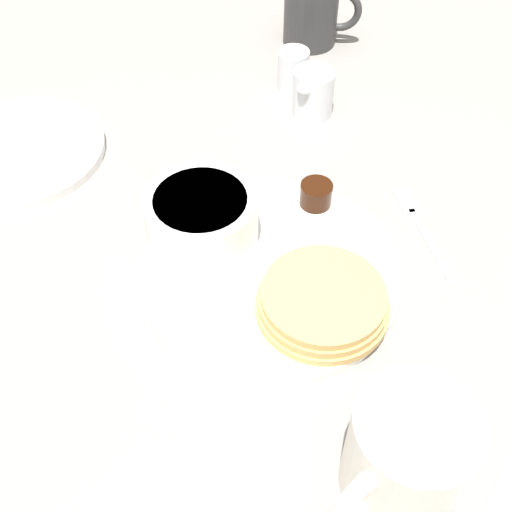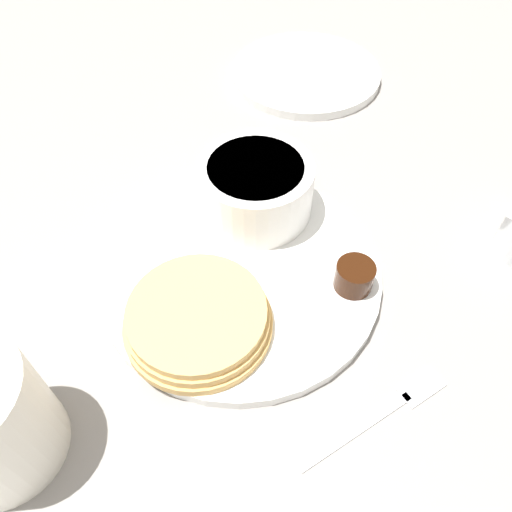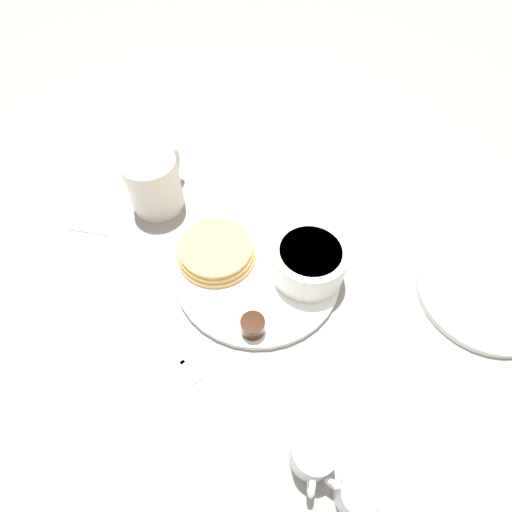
% 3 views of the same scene
% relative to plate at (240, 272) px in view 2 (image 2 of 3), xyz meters
% --- Properties ---
extents(ground_plane, '(4.00, 4.00, 0.00)m').
position_rel_plate_xyz_m(ground_plane, '(0.00, 0.00, -0.01)').
color(ground_plane, gray).
extents(plate, '(0.27, 0.27, 0.01)m').
position_rel_plate_xyz_m(plate, '(0.00, 0.00, 0.00)').
color(plate, white).
rests_on(plate, ground_plane).
extents(pancake_stack, '(0.13, 0.13, 0.03)m').
position_rel_plate_xyz_m(pancake_stack, '(0.02, 0.07, 0.02)').
color(pancake_stack, tan).
rests_on(pancake_stack, plate).
extents(bowl, '(0.12, 0.12, 0.06)m').
position_rel_plate_xyz_m(bowl, '(0.00, -0.08, 0.04)').
color(bowl, white).
rests_on(bowl, plate).
extents(syrup_cup, '(0.04, 0.04, 0.03)m').
position_rel_plate_xyz_m(syrup_cup, '(-0.11, -0.00, 0.02)').
color(syrup_cup, black).
rests_on(syrup_cup, plate).
extents(butter_ramekin, '(0.05, 0.05, 0.05)m').
position_rel_plate_xyz_m(butter_ramekin, '(-0.02, -0.10, 0.02)').
color(butter_ramekin, white).
rests_on(butter_ramekin, plate).
extents(fork, '(0.11, 0.11, 0.00)m').
position_rel_plate_xyz_m(fork, '(-0.15, 0.11, -0.00)').
color(fork, silver).
rests_on(fork, ground_plane).
extents(far_plate, '(0.21, 0.21, 0.01)m').
position_rel_plate_xyz_m(far_plate, '(-0.02, -0.36, 0.00)').
color(far_plate, white).
rests_on(far_plate, ground_plane).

